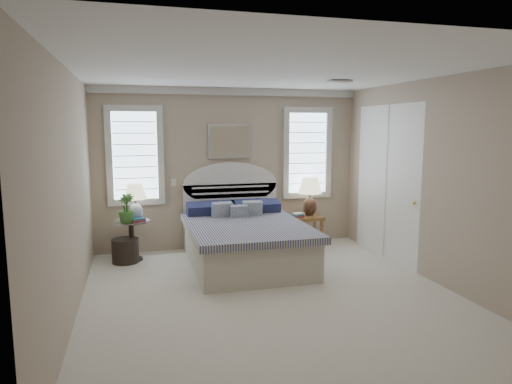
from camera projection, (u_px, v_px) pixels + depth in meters
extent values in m
cube|color=beige|center=(272.00, 297.00, 5.57)|extent=(4.50, 5.00, 0.01)
cube|color=white|center=(274.00, 70.00, 5.19)|extent=(4.50, 5.00, 0.01)
cube|color=tan|center=(230.00, 169.00, 7.77)|extent=(4.50, 0.02, 2.70)
cube|color=tan|center=(69.00, 195.00, 4.80)|extent=(0.02, 5.00, 2.70)
cube|color=tan|center=(437.00, 182.00, 5.96)|extent=(0.02, 5.00, 2.70)
cube|color=silver|center=(229.00, 91.00, 7.55)|extent=(4.50, 0.08, 0.12)
cube|color=#B2B2B2|center=(339.00, 81.00, 6.27)|extent=(0.30, 0.20, 0.02)
cube|color=silver|center=(174.00, 182.00, 7.54)|extent=(0.08, 0.01, 0.12)
cube|color=#C9E5FF|center=(135.00, 156.00, 7.32)|extent=(0.90, 0.06, 1.60)
cube|color=#C9E5FF|center=(307.00, 153.00, 8.08)|extent=(0.90, 0.06, 1.60)
cube|color=silver|center=(230.00, 141.00, 7.67)|extent=(0.74, 0.04, 0.58)
cube|color=white|center=(386.00, 182.00, 7.13)|extent=(0.02, 1.80, 2.40)
cube|color=#B4B19E|center=(246.00, 247.00, 6.81)|extent=(1.60, 2.10, 0.55)
cube|color=navy|center=(247.00, 227.00, 6.71)|extent=(1.72, 2.15, 0.10)
cube|color=white|center=(231.00, 215.00, 7.83)|extent=(1.62, 0.08, 1.10)
cube|color=navy|center=(210.00, 209.00, 7.43)|extent=(0.75, 0.31, 0.23)
cube|color=navy|center=(257.00, 207.00, 7.64)|extent=(0.75, 0.31, 0.23)
cube|color=#395182|center=(222.00, 212.00, 7.25)|extent=(0.33, 0.20, 0.34)
cube|color=#395182|center=(252.00, 211.00, 7.38)|extent=(0.33, 0.20, 0.34)
cube|color=#395182|center=(239.00, 214.00, 7.23)|extent=(0.28, 0.14, 0.29)
cylinder|color=black|center=(133.00, 259.00, 7.11)|extent=(0.32, 0.32, 0.03)
cylinder|color=black|center=(132.00, 241.00, 7.07)|extent=(0.08, 0.08, 0.60)
cylinder|color=silver|center=(131.00, 221.00, 7.02)|extent=(0.56, 0.56, 0.02)
cube|color=olive|center=(308.00, 218.00, 7.89)|extent=(0.50, 0.40, 0.06)
cube|color=olive|center=(307.00, 236.00, 7.94)|extent=(0.44, 0.34, 0.03)
cube|color=olive|center=(300.00, 235.00, 7.74)|extent=(0.04, 0.04, 0.47)
cube|color=olive|center=(294.00, 231.00, 8.02)|extent=(0.04, 0.04, 0.47)
cube|color=olive|center=(321.00, 234.00, 7.84)|extent=(0.04, 0.04, 0.47)
cube|color=olive|center=(315.00, 230.00, 8.13)|extent=(0.04, 0.04, 0.47)
cylinder|color=black|center=(125.00, 251.00, 6.97)|extent=(0.49, 0.49, 0.37)
cylinder|color=white|center=(136.00, 219.00, 7.07)|extent=(0.15, 0.15, 0.03)
ellipsoid|color=white|center=(136.00, 212.00, 7.05)|extent=(0.28, 0.28, 0.27)
cylinder|color=gold|center=(136.00, 201.00, 7.03)|extent=(0.04, 0.04, 0.10)
cylinder|color=black|center=(309.00, 214.00, 7.96)|extent=(0.14, 0.14, 0.03)
ellipsoid|color=black|center=(310.00, 207.00, 7.94)|extent=(0.26, 0.26, 0.31)
cylinder|color=gold|center=(310.00, 196.00, 7.92)|extent=(0.04, 0.04, 0.11)
imported|color=#317A35|center=(126.00, 208.00, 6.81)|extent=(0.33, 0.33, 0.44)
cube|color=#A62A29|center=(138.00, 221.00, 6.93)|extent=(0.24, 0.21, 0.03)
cube|color=#29567C|center=(138.00, 219.00, 6.93)|extent=(0.23, 0.20, 0.03)
cube|color=#A62A29|center=(298.00, 217.00, 7.77)|extent=(0.21, 0.16, 0.03)
cube|color=#29567C|center=(298.00, 215.00, 7.77)|extent=(0.20, 0.15, 0.03)
cube|color=#F0E4C6|center=(298.00, 214.00, 7.77)|extent=(0.18, 0.14, 0.03)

